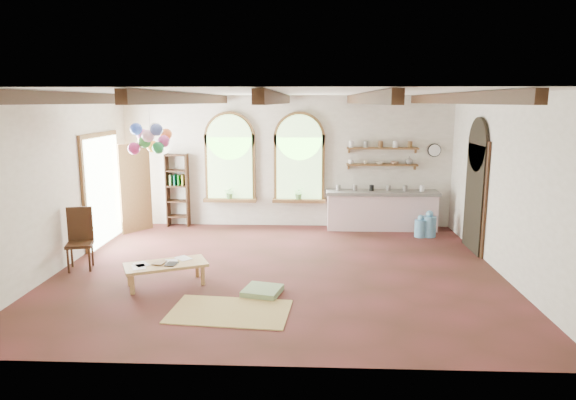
# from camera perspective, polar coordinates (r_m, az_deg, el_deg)

# --- Properties ---
(floor) EXTENTS (8.00, 8.00, 0.00)m
(floor) POSITION_cam_1_polar(r_m,az_deg,el_deg) (9.53, -1.07, -7.78)
(floor) COLOR #5B2625
(floor) RESTS_ON ground
(ceiling_beams) EXTENTS (6.20, 6.80, 0.18)m
(ceiling_beams) POSITION_cam_1_polar(r_m,az_deg,el_deg) (9.03, -1.14, 11.20)
(ceiling_beams) COLOR #391E12
(ceiling_beams) RESTS_ON ceiling
(window_left) EXTENTS (1.30, 0.28, 2.20)m
(window_left) POSITION_cam_1_polar(r_m,az_deg,el_deg) (12.67, -6.47, 4.38)
(window_left) COLOR brown
(window_left) RESTS_ON floor
(window_right) EXTENTS (1.30, 0.28, 2.20)m
(window_right) POSITION_cam_1_polar(r_m,az_deg,el_deg) (12.52, 1.26, 4.37)
(window_right) COLOR brown
(window_right) RESTS_ON floor
(left_doorway) EXTENTS (0.10, 1.90, 2.50)m
(left_doorway) POSITION_cam_1_polar(r_m,az_deg,el_deg) (11.87, -19.91, 1.02)
(left_doorway) COLOR brown
(left_doorway) RESTS_ON floor
(right_doorway) EXTENTS (0.10, 1.30, 2.40)m
(right_doorway) POSITION_cam_1_polar(r_m,az_deg,el_deg) (11.21, 20.01, 0.21)
(right_doorway) COLOR black
(right_doorway) RESTS_ON floor
(kitchen_counter) EXTENTS (2.68, 0.62, 0.94)m
(kitchen_counter) POSITION_cam_1_polar(r_m,az_deg,el_deg) (12.60, 10.34, -1.09)
(kitchen_counter) COLOR beige
(kitchen_counter) RESTS_ON floor
(wall_shelf_lower) EXTENTS (1.70, 0.24, 0.04)m
(wall_shelf_lower) POSITION_cam_1_polar(r_m,az_deg,el_deg) (12.60, 10.40, 3.86)
(wall_shelf_lower) COLOR brown
(wall_shelf_lower) RESTS_ON wall_back
(wall_shelf_upper) EXTENTS (1.70, 0.24, 0.04)m
(wall_shelf_upper) POSITION_cam_1_polar(r_m,az_deg,el_deg) (12.56, 10.46, 5.68)
(wall_shelf_upper) COLOR brown
(wall_shelf_upper) RESTS_ON wall_back
(wall_clock) EXTENTS (0.32, 0.04, 0.32)m
(wall_clock) POSITION_cam_1_polar(r_m,az_deg,el_deg) (12.87, 15.96, 5.33)
(wall_clock) COLOR black
(wall_clock) RESTS_ON wall_back
(bookshelf) EXTENTS (0.53, 0.32, 1.80)m
(bookshelf) POSITION_cam_1_polar(r_m,az_deg,el_deg) (12.94, -12.17, 1.07)
(bookshelf) COLOR #391E12
(bookshelf) RESTS_ON floor
(coffee_table) EXTENTS (1.47, 1.11, 0.38)m
(coffee_table) POSITION_cam_1_polar(r_m,az_deg,el_deg) (8.91, -13.42, -7.14)
(coffee_table) COLOR #B08050
(coffee_table) RESTS_ON floor
(side_chair) EXTENTS (0.55, 0.55, 1.14)m
(side_chair) POSITION_cam_1_polar(r_m,az_deg,el_deg) (10.24, -22.07, -5.34)
(side_chair) COLOR #391E12
(side_chair) RESTS_ON floor
(floor_mat) EXTENTS (1.83, 1.22, 0.02)m
(floor_mat) POSITION_cam_1_polar(r_m,az_deg,el_deg) (7.78, -6.50, -12.20)
(floor_mat) COLOR tan
(floor_mat) RESTS_ON floor
(floor_cushion) EXTENTS (0.68, 0.68, 0.10)m
(floor_cushion) POSITION_cam_1_polar(r_m,az_deg,el_deg) (8.40, -2.87, -10.06)
(floor_cushion) COLOR gray
(floor_cushion) RESTS_ON floor
(water_jug_a) EXTENTS (0.27, 0.27, 0.51)m
(water_jug_a) POSITION_cam_1_polar(r_m,az_deg,el_deg) (12.12, 14.50, -2.97)
(water_jug_a) COLOR #5E9FCA
(water_jug_a) RESTS_ON floor
(water_jug_b) EXTENTS (0.32, 0.32, 0.61)m
(water_jug_b) POSITION_cam_1_polar(r_m,az_deg,el_deg) (12.18, 15.40, -2.73)
(water_jug_b) COLOR #5E9FCA
(water_jug_b) RESTS_ON floor
(balloon_cluster) EXTENTS (0.75, 0.75, 1.15)m
(balloon_cluster) POSITION_cam_1_polar(r_m,az_deg,el_deg) (10.37, -15.07, 6.65)
(balloon_cluster) COLOR silver
(balloon_cluster) RESTS_ON floor
(table_book) EXTENTS (0.23, 0.29, 0.02)m
(table_book) POSITION_cam_1_polar(r_m,az_deg,el_deg) (8.96, -14.62, -6.73)
(table_book) COLOR olive
(table_book) RESTS_ON coffee_table
(tablet) EXTENTS (0.20, 0.27, 0.01)m
(tablet) POSITION_cam_1_polar(r_m,az_deg,el_deg) (8.83, -12.82, -6.94)
(tablet) COLOR black
(tablet) RESTS_ON coffee_table
(potted_plant_left) EXTENTS (0.27, 0.23, 0.30)m
(potted_plant_left) POSITION_cam_1_polar(r_m,az_deg,el_deg) (12.68, -6.47, 0.82)
(potted_plant_left) COLOR #598C4C
(potted_plant_left) RESTS_ON window_left
(potted_plant_right) EXTENTS (0.27, 0.23, 0.30)m
(potted_plant_right) POSITION_cam_1_polar(r_m,az_deg,el_deg) (12.53, 1.23, 0.76)
(potted_plant_right) COLOR #598C4C
(potted_plant_right) RESTS_ON window_right
(shelf_cup_a) EXTENTS (0.12, 0.10, 0.10)m
(shelf_cup_a) POSITION_cam_1_polar(r_m,az_deg,el_deg) (12.51, 7.00, 4.23)
(shelf_cup_a) COLOR white
(shelf_cup_a) RESTS_ON wall_shelf_lower
(shelf_cup_b) EXTENTS (0.10, 0.10, 0.09)m
(shelf_cup_b) POSITION_cam_1_polar(r_m,az_deg,el_deg) (12.55, 8.60, 4.20)
(shelf_cup_b) COLOR beige
(shelf_cup_b) RESTS_ON wall_shelf_lower
(shelf_bowl_a) EXTENTS (0.22, 0.22, 0.05)m
(shelf_bowl_a) POSITION_cam_1_polar(r_m,az_deg,el_deg) (12.59, 10.18, 4.08)
(shelf_bowl_a) COLOR beige
(shelf_bowl_a) RESTS_ON wall_shelf_lower
(shelf_bowl_b) EXTENTS (0.20, 0.20, 0.06)m
(shelf_bowl_b) POSITION_cam_1_polar(r_m,az_deg,el_deg) (12.64, 11.76, 4.07)
(shelf_bowl_b) COLOR #8C664C
(shelf_bowl_b) RESTS_ON wall_shelf_lower
(shelf_vase) EXTENTS (0.18, 0.18, 0.19)m
(shelf_vase) POSITION_cam_1_polar(r_m,az_deg,el_deg) (12.69, 13.33, 4.33)
(shelf_vase) COLOR slate
(shelf_vase) RESTS_ON wall_shelf_lower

